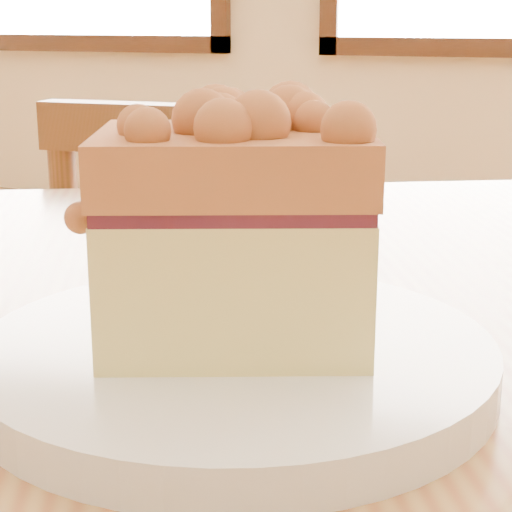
{
  "coord_description": "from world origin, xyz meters",
  "views": [
    {
      "loc": [
        0.39,
        -0.03,
        0.9
      ],
      "look_at": [
        0.27,
        0.34,
        0.8
      ],
      "focal_mm": 62.0,
      "sensor_mm": 36.0,
      "label": 1
    }
  ],
  "objects": [
    {
      "name": "plate",
      "position": [
        0.27,
        0.31,
        0.76
      ],
      "size": [
        0.22,
        0.22,
        0.02
      ],
      "color": "white",
      "rests_on": "cafe_table_main"
    },
    {
      "name": "cake_slice",
      "position": [
        0.27,
        0.31,
        0.82
      ],
      "size": [
        0.13,
        0.11,
        0.11
      ],
      "rotation": [
        0.0,
        0.0,
        0.33
      ],
      "color": "#E8DA83",
      "rests_on": "plate"
    },
    {
      "name": "cafe_chair_main",
      "position": [
        0.03,
        0.98,
        0.41
      ],
      "size": [
        0.37,
        0.37,
        0.82
      ],
      "rotation": [
        0.0,
        0.0,
        3.15
      ],
      "color": "brown",
      "rests_on": "ground"
    }
  ]
}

